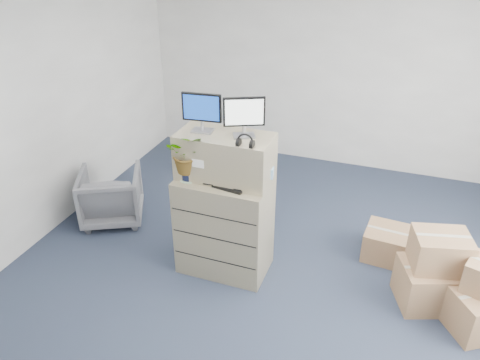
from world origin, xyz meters
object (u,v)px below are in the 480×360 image
potted_plant (188,158)px  monitor_left (202,110)px  filing_cabinet_lower (224,225)px  keyboard (224,184)px  office_chair (111,193)px  monitor_right (244,115)px  water_bottle (231,167)px

potted_plant → monitor_left: bearing=59.4°
filing_cabinet_lower → keyboard: 0.58m
potted_plant → office_chair: bearing=159.3°
monitor_right → keyboard: 0.72m
keyboard → filing_cabinet_lower: bearing=124.0°
filing_cabinet_lower → keyboard: keyboard is taller
keyboard → potted_plant: size_ratio=0.86×
monitor_right → keyboard: monitor_right is taller
water_bottle → monitor_right: bearing=14.2°
filing_cabinet_lower → monitor_right: size_ratio=2.81×
filing_cabinet_lower → water_bottle: bearing=34.5°
monitor_left → monitor_right: monitor_right is taller
water_bottle → office_chair: bearing=168.3°
monitor_right → potted_plant: monitor_right is taller
monitor_right → keyboard: size_ratio=0.85×
filing_cabinet_lower → office_chair: bearing=167.0°
filing_cabinet_lower → office_chair: size_ratio=1.46×
monitor_left → monitor_right: size_ratio=1.00×
water_bottle → office_chair: size_ratio=0.35×
potted_plant → filing_cabinet_lower: bearing=17.4°
monitor_right → potted_plant: 0.72m
keyboard → potted_plant: bearing=-170.8°
filing_cabinet_lower → potted_plant: 0.87m
monitor_left → potted_plant: (-0.10, -0.16, -0.45)m
monitor_right → keyboard: bearing=-153.0°
monitor_right → keyboard: (-0.14, -0.18, -0.68)m
potted_plant → office_chair: potted_plant is taller
filing_cabinet_lower → potted_plant: size_ratio=2.08×
monitor_left → monitor_right: 0.43m
filing_cabinet_lower → potted_plant: (-0.34, -0.11, 0.79)m
filing_cabinet_lower → monitor_right: (0.19, 0.08, 1.25)m
filing_cabinet_lower → monitor_right: monitor_right is taller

